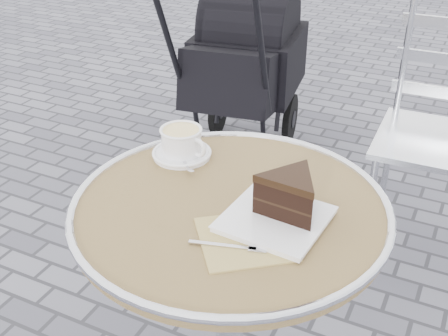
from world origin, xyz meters
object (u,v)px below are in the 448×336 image
at_px(cake_plate_set, 286,201).
at_px(bistro_chair, 447,107).
at_px(cafe_table, 230,262).
at_px(cappuccino_set, 182,144).
at_px(baby_stroller, 243,74).

bearing_deg(cake_plate_set, bistro_chair, 83.32).
bearing_deg(cafe_table, cake_plate_set, -1.78).
relative_size(cafe_table, bistro_chair, 0.77).
bearing_deg(cappuccino_set, cafe_table, -22.65).
bearing_deg(cappuccino_set, baby_stroller, 120.37).
relative_size(cake_plate_set, baby_stroller, 0.34).
relative_size(cake_plate_set, bistro_chair, 0.36).
height_order(cappuccino_set, cake_plate_set, cake_plate_set).
bearing_deg(cappuccino_set, bistro_chair, 72.92).
relative_size(bistro_chair, baby_stroller, 0.94).
relative_size(cappuccino_set, baby_stroller, 0.15).
xyz_separation_m(cafe_table, baby_stroller, (-0.61, 1.44, -0.11)).
height_order(cappuccino_set, bistro_chair, bistro_chair).
bearing_deg(cake_plate_set, cappuccino_set, 160.19).
xyz_separation_m(cappuccino_set, cake_plate_set, (0.34, -0.15, 0.02)).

